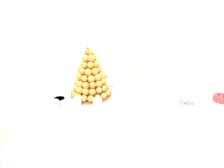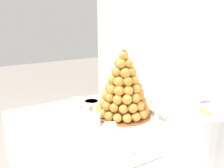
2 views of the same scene
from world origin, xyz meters
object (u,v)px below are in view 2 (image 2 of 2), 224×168
dessert_cup_left (77,103)px  macaron_goblet (197,148)px  dessert_cup_centre (94,120)px  dessert_cup_right (128,147)px  dessert_cup_mid_right (110,130)px  wine_glass (156,98)px  croquembouche (123,87)px  serving_tray (116,121)px  dessert_cup_mid_left (88,110)px  creme_brulee_ramekin (92,103)px

dessert_cup_left → macaron_goblet: macaron_goblet is taller
dessert_cup_centre → dessert_cup_right: 0.25m
dessert_cup_mid_right → macaron_goblet: (0.42, -0.00, 0.14)m
dessert_cup_centre → wine_glass: wine_glass is taller
dessert_cup_centre → dessert_cup_left: bearing=175.3°
croquembouche → dessert_cup_left: 0.29m
dessert_cup_centre → wine_glass: bearing=72.8°
croquembouche → macaron_goblet: bearing=-15.9°
croquembouche → dessert_cup_left: croquembouche is taller
serving_tray → wine_glass: bearing=61.4°
dessert_cup_centre → dessert_cup_mid_left: bearing=169.6°
serving_tray → dessert_cup_mid_right: dessert_cup_mid_right is taller
dessert_cup_right → creme_brulee_ramekin: (-0.49, 0.09, -0.01)m
dessert_cup_left → dessert_cup_right: 0.50m
creme_brulee_ramekin → wine_glass: bearing=28.4°
dessert_cup_mid_left → wine_glass: (0.20, 0.25, 0.08)m
dessert_cup_mid_right → macaron_goblet: macaron_goblet is taller
croquembouche → serving_tray: bearing=-57.5°
dessert_cup_left → dessert_cup_mid_right: size_ratio=1.16×
dessert_cup_left → creme_brulee_ramekin: size_ratio=0.77×
serving_tray → dessert_cup_right: dessert_cup_right is taller
dessert_cup_mid_left → wine_glass: 0.33m
dessert_cup_centre → dessert_cup_right: (0.25, 0.01, -0.00)m
dessert_cup_right → dessert_cup_mid_left: bearing=177.7°
croquembouche → dessert_cup_right: (0.29, -0.17, -0.12)m
dessert_cup_left → wine_glass: wine_glass is taller
creme_brulee_ramekin → macaron_goblet: bearing=-6.6°
dessert_cup_mid_right → dessert_cup_right: (0.14, -0.01, -0.00)m
croquembouche → dessert_cup_centre: croquembouche is taller
dessert_cup_left → dessert_cup_right: dessert_cup_right is taller
dessert_cup_left → dessert_cup_right: size_ratio=1.14×
croquembouche → dessert_cup_mid_right: size_ratio=6.60×
serving_tray → croquembouche: bearing=122.5°
croquembouche → wine_glass: size_ratio=2.26×
dessert_cup_centre → dessert_cup_mid_right: (0.11, 0.01, -0.00)m
macaron_goblet → wine_glass: macaron_goblet is taller
dessert_cup_mid_left → wine_glass: bearing=51.1°
dessert_cup_centre → dessert_cup_right: dessert_cup_centre is taller
dessert_cup_right → macaron_goblet: bearing=0.4°
wine_glass → dessert_cup_mid_left: bearing=-128.9°
dessert_cup_centre → macaron_goblet: size_ratio=0.19×
creme_brulee_ramekin → wine_glass: 0.37m
dessert_cup_mid_right → dessert_cup_right: bearing=-2.4°
dessert_cup_centre → creme_brulee_ramekin: size_ratio=0.70×
dessert_cup_right → creme_brulee_ramekin: 0.49m
dessert_cup_left → dessert_cup_right: bearing=-1.6°
dessert_cup_mid_left → dessert_cup_centre: 0.12m
dessert_cup_centre → croquembouche: bearing=103.0°
serving_tray → croquembouche: size_ratio=1.87×
dessert_cup_mid_left → macaron_goblet: macaron_goblet is taller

